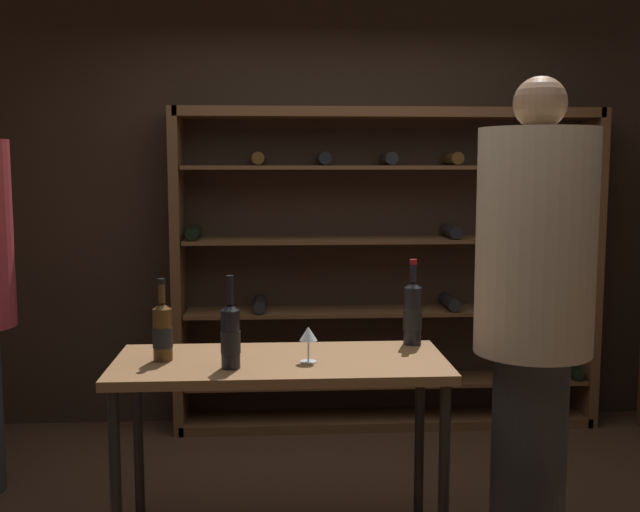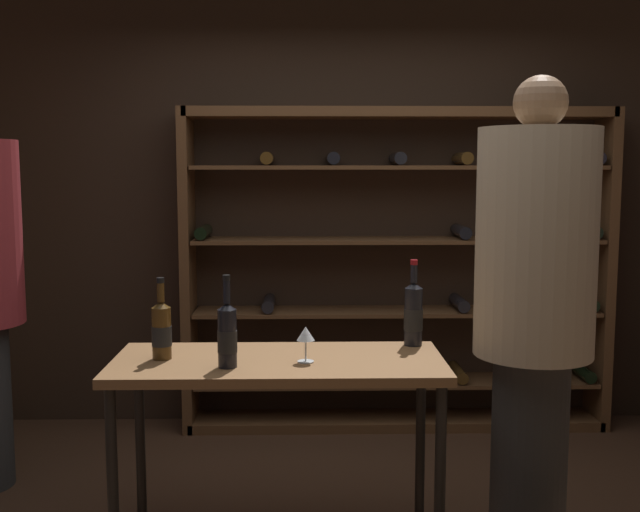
% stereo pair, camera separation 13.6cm
% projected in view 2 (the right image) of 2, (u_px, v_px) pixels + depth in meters
% --- Properties ---
extents(back_wall, '(5.34, 0.10, 2.98)m').
position_uv_depth(back_wall, '(343.00, 190.00, 4.90)').
color(back_wall, '#332319').
rests_on(back_wall, ground).
extents(wine_rack, '(2.65, 0.32, 2.00)m').
position_uv_depth(wine_rack, '(401.00, 272.00, 4.76)').
color(wine_rack, brown).
rests_on(wine_rack, ground).
extents(tasting_table, '(1.38, 0.61, 0.85)m').
position_uv_depth(tasting_table, '(279.00, 379.00, 3.20)').
color(tasting_table, brown).
rests_on(tasting_table, ground).
extents(person_bystander_dark_jacket, '(0.49, 0.49, 2.01)m').
position_uv_depth(person_bystander_dark_jacket, '(534.00, 297.00, 3.16)').
color(person_bystander_dark_jacket, '#2A2A2A').
rests_on(person_bystander_dark_jacket, ground).
extents(wine_bottle_gold_foil, '(0.08, 0.08, 0.39)m').
position_uv_depth(wine_bottle_gold_foil, '(413.00, 314.00, 3.42)').
color(wine_bottle_gold_foil, black).
rests_on(wine_bottle_gold_foil, tasting_table).
extents(wine_bottle_green_slim, '(0.08, 0.08, 0.34)m').
position_uv_depth(wine_bottle_green_slim, '(162.00, 330.00, 3.18)').
color(wine_bottle_green_slim, '#4C3314').
rests_on(wine_bottle_green_slim, tasting_table).
extents(wine_bottle_red_label, '(0.08, 0.08, 0.37)m').
position_uv_depth(wine_bottle_red_label, '(227.00, 335.00, 3.05)').
color(wine_bottle_red_label, black).
rests_on(wine_bottle_red_label, tasting_table).
extents(wine_glass_stemmed_left, '(0.07, 0.07, 0.15)m').
position_uv_depth(wine_glass_stemmed_left, '(306.00, 336.00, 3.13)').
color(wine_glass_stemmed_left, silver).
rests_on(wine_glass_stemmed_left, tasting_table).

